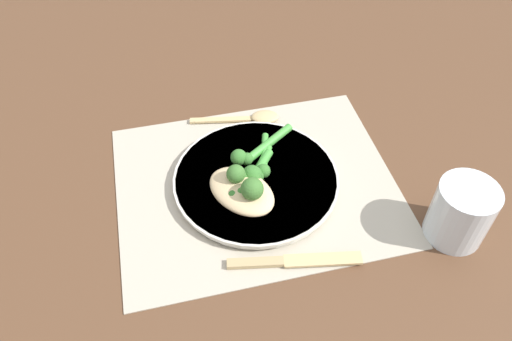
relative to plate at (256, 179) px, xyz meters
The scene contains 13 objects.
ground_plane 0.01m from the plate, ahead, with size 3.00×3.00×0.00m, color brown.
placemat 0.01m from the plate, ahead, with size 0.43×0.35×0.00m.
plate is the anchor object (origin of this frame).
chicken_fillet 0.05m from the plate, 48.08° to the left, with size 0.12×0.14×0.03m.
pesto_dollop_primary 0.06m from the plate, 26.09° to the left, with size 0.03×0.03×0.03m.
pesto_dollop_secondary 0.07m from the plate, 70.87° to the left, with size 0.03×0.03×0.03m.
broccoli_stalk_right 0.04m from the plate, 47.84° to the left, with size 0.09×0.10×0.03m.
broccoli_stalk_rear 0.02m from the plate, 25.50° to the left, with size 0.07×0.08×0.03m.
broccoli_stalk_front 0.02m from the plate, 140.06° to the right, with size 0.05×0.10×0.02m.
broccoli_stalk_left 0.05m from the plate, 97.82° to the right, with size 0.12×0.07×0.03m.
knife 0.15m from the plate, 95.87° to the left, with size 0.19×0.05×0.01m.
spoon 0.15m from the plate, 103.07° to the right, with size 0.16×0.05×0.01m.
water_glass 0.30m from the plate, 148.71° to the left, with size 0.08×0.08×0.09m.
Camera 1 is at (0.12, 0.50, 0.59)m, focal length 35.00 mm.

